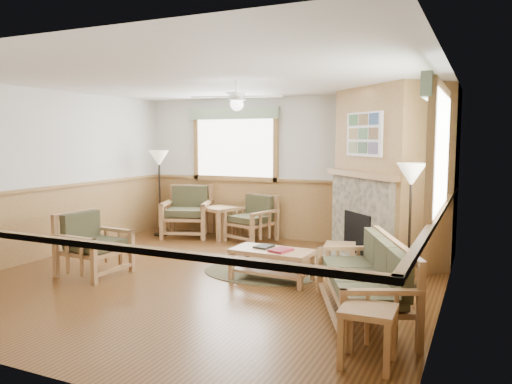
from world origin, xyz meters
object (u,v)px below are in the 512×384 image
at_px(armchair_back_right, 251,218).
at_px(end_table_sofa, 368,336).
at_px(sofa, 362,279).
at_px(armchair_left, 94,244).
at_px(coffee_table, 272,265).
at_px(floor_lamp_right, 410,226).
at_px(end_table_chairs, 219,223).
at_px(floor_lamp_left, 160,193).
at_px(footstool, 340,257).
at_px(armchair_back_left, 187,211).

xyz_separation_m(armchair_back_right, end_table_sofa, (3.11, -4.24, -0.17)).
relative_size(sofa, armchair_left, 2.08).
relative_size(coffee_table, floor_lamp_right, 0.67).
relative_size(sofa, end_table_chairs, 3.00).
bearing_deg(coffee_table, end_table_sofa, -46.40).
xyz_separation_m(sofa, floor_lamp_left, (-4.68, 2.90, 0.42)).
relative_size(end_table_chairs, end_table_sofa, 1.22).
bearing_deg(footstool, floor_lamp_right, -27.47).
distance_m(armchair_back_left, end_table_chairs, 0.72).
relative_size(sofa, floor_lamp_left, 1.08).
relative_size(armchair_back_right, footstool, 1.96).
height_order(armchair_left, end_table_sofa, armchair_left).
height_order(armchair_left, coffee_table, armchair_left).
relative_size(end_table_sofa, floor_lamp_left, 0.30).
xyz_separation_m(end_table_chairs, end_table_sofa, (3.75, -4.17, -0.05)).
bearing_deg(armchair_back_right, end_table_chairs, -156.48).
bearing_deg(armchair_back_right, floor_lamp_right, -13.80).
bearing_deg(sofa, coffee_table, -145.93).
distance_m(floor_lamp_left, floor_lamp_right, 5.23).
distance_m(armchair_back_right, end_table_chairs, 0.65).
distance_m(sofa, floor_lamp_left, 5.52).
relative_size(end_table_chairs, floor_lamp_left, 0.36).
distance_m(armchair_back_right, end_table_sofa, 5.27).
height_order(armchair_left, end_table_chairs, armchair_left).
relative_size(armchair_back_right, armchair_left, 0.97).
bearing_deg(footstool, armchair_back_right, 148.02).
bearing_deg(armchair_back_right, armchair_left, -91.43).
height_order(sofa, end_table_chairs, sofa).
bearing_deg(sofa, armchair_back_right, -162.36).
relative_size(coffee_table, floor_lamp_left, 0.64).
xyz_separation_m(sofa, armchair_back_right, (-2.81, 3.15, 0.00)).
height_order(coffee_table, end_table_sofa, end_table_sofa).
bearing_deg(floor_lamp_left, armchair_back_left, 13.98).
distance_m(footstool, floor_lamp_left, 4.12).
height_order(armchair_back_left, end_table_sofa, armchair_back_left).
distance_m(coffee_table, floor_lamp_left, 3.89).
distance_m(sofa, armchair_back_left, 5.13).
bearing_deg(sofa, end_table_sofa, -8.65).
bearing_deg(end_table_chairs, coffee_table, -47.27).
xyz_separation_m(armchair_back_right, floor_lamp_right, (3.11, -1.83, 0.38)).
bearing_deg(armchair_back_right, end_table_sofa, -37.05).
bearing_deg(floor_lamp_left, footstool, -14.73).
relative_size(armchair_back_right, end_table_sofa, 1.70).
relative_size(armchair_back_left, floor_lamp_left, 0.58).
bearing_deg(armchair_back_right, sofa, -31.58).
height_order(sofa, armchair_back_right, armchair_back_right).
distance_m(footstool, floor_lamp_right, 1.33).
bearing_deg(armchair_left, floor_lamp_right, -70.35).
xyz_separation_m(floor_lamp_left, floor_lamp_right, (4.98, -1.58, -0.04)).
relative_size(sofa, coffee_table, 1.69).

